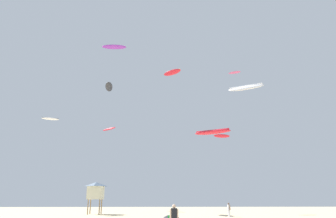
# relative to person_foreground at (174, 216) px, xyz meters

# --- Properties ---
(person_foreground) EXTENTS (0.55, 0.39, 1.71)m
(person_foreground) POSITION_rel_person_foreground_xyz_m (0.00, 0.00, 0.00)
(person_foreground) COLOR teal
(person_foreground) RESTS_ON ground
(person_midground) EXTENTS (0.35, 0.47, 1.54)m
(person_midground) POSITION_rel_person_foreground_xyz_m (7.24, 16.33, -0.10)
(person_midground) COLOR silver
(person_midground) RESTS_ON ground
(kite_grounded_near) EXTENTS (2.10, 5.27, 0.62)m
(kite_grounded_near) POSITION_rel_person_foreground_xyz_m (0.31, 10.27, -0.70)
(kite_grounded_near) COLOR #2D2D33
(kite_grounded_near) RESTS_ON ground
(lifeguard_tower) EXTENTS (2.30, 2.30, 4.15)m
(lifeguard_tower) POSITION_rel_person_foreground_xyz_m (-9.29, 22.77, 2.06)
(lifeguard_tower) COLOR #8C704C
(lifeguard_tower) RESTS_ON ground
(kite_aloft_0) EXTENTS (3.44, 1.01, 0.50)m
(kite_aloft_0) POSITION_rel_person_foreground_xyz_m (-7.29, 18.83, 21.58)
(kite_aloft_0) COLOR purple
(kite_aloft_1) EXTENTS (3.42, 3.45, 0.72)m
(kite_aloft_1) POSITION_rel_person_foreground_xyz_m (-10.21, 36.50, 13.64)
(kite_aloft_1) COLOR red
(kite_aloft_2) EXTENTS (4.02, 2.83, 1.00)m
(kite_aloft_2) POSITION_rel_person_foreground_xyz_m (8.77, 11.47, 12.93)
(kite_aloft_2) COLOR white
(kite_aloft_3) EXTENTS (4.13, 3.03, 0.50)m
(kite_aloft_3) POSITION_rel_person_foreground_xyz_m (4.98, 12.41, 8.02)
(kite_aloft_3) COLOR red
(kite_aloft_4) EXTENTS (2.66, 1.15, 0.61)m
(kite_aloft_4) POSITION_rel_person_foreground_xyz_m (8.85, 25.39, 10.21)
(kite_aloft_4) COLOR red
(kite_aloft_5) EXTENTS (2.60, 1.53, 0.40)m
(kite_aloft_5) POSITION_rel_person_foreground_xyz_m (-17.39, 25.30, 12.66)
(kite_aloft_5) COLOR white
(kite_aloft_6) EXTENTS (1.48, 4.36, 0.92)m
(kite_aloft_6) POSITION_rel_person_foreground_xyz_m (-9.36, 28.78, 19.27)
(kite_aloft_6) COLOR #2D2D33
(kite_aloft_7) EXTENTS (2.59, 1.76, 0.47)m
(kite_aloft_7) POSITION_rel_person_foreground_xyz_m (15.08, 38.17, 26.38)
(kite_aloft_7) COLOR #E5598C
(kite_aloft_8) EXTENTS (2.46, 2.29, 0.61)m
(kite_aloft_8) POSITION_rel_person_foreground_xyz_m (0.70, 14.91, 16.11)
(kite_aloft_8) COLOR red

